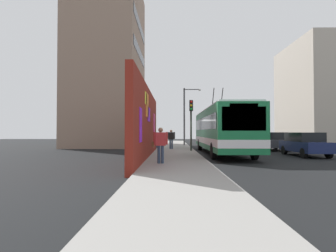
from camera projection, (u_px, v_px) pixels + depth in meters
ground_plane at (196, 153)px, 20.33m from camera, size 80.00×80.00×0.00m
sidewalk_slab at (175, 152)px, 20.36m from camera, size 48.00×3.20×0.15m
graffiti_wall at (147, 124)px, 16.18m from camera, size 13.50×0.32×4.20m
building_far_left at (109, 64)px, 31.20m from camera, size 11.68×7.16×19.20m
building_far_right at (318, 94)px, 34.55m from camera, size 11.26×6.94×13.00m
city_bus at (221, 129)px, 19.60m from camera, size 12.34×2.66×5.07m
parked_car_navy at (304, 144)px, 17.80m from camera, size 4.31×1.74×1.58m
parked_car_dark_gray at (272, 141)px, 23.56m from camera, size 4.43×1.93×1.58m
parked_car_red at (251, 139)px, 29.75m from camera, size 4.29×1.83×1.58m
parked_car_champagne at (239, 138)px, 35.04m from camera, size 4.10×1.84×1.58m
pedestrian_midblock at (171, 138)px, 23.03m from camera, size 0.22×0.74×1.66m
pedestrian_near_wall at (160, 142)px, 12.52m from camera, size 0.22×0.75×1.67m
traffic_light at (191, 116)px, 20.72m from camera, size 0.49×0.28×3.95m
street_lamp at (186, 112)px, 30.24m from camera, size 0.44×1.98×6.43m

